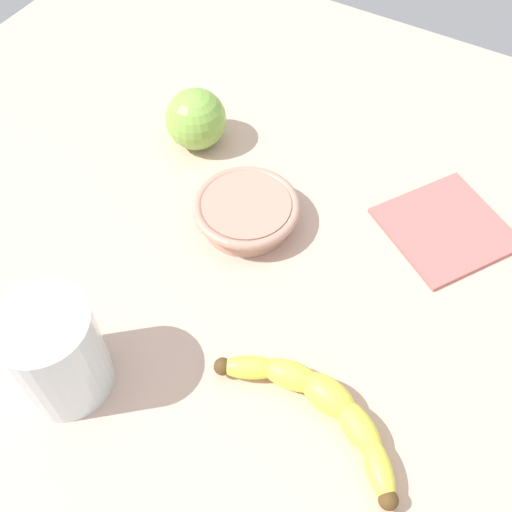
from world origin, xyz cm
name	(u,v)px	position (x,y,z in cm)	size (l,w,h in cm)	color
wooden_tabletop	(228,310)	(0.00, 0.00, 1.50)	(120.00, 120.00, 3.00)	#D1AB95
banana	(320,405)	(-14.56, 6.21, 4.67)	(21.60, 9.42, 3.34)	yellow
smoothie_glass	(55,354)	(9.13, 16.00, 8.58)	(9.34, 9.34, 11.71)	silver
ceramic_bowl	(246,211)	(3.98, -10.96, 5.20)	(12.85, 12.85, 3.62)	tan
green_apple_fruit	(196,119)	(16.98, -19.89, 7.04)	(8.08, 8.08, 8.08)	#84B747
folded_napkin	(445,228)	(-17.39, -22.17, 3.30)	(13.34, 13.62, 0.60)	#BC6660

